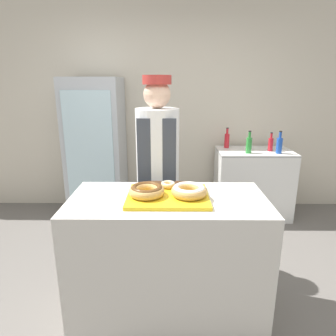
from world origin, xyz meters
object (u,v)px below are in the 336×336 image
at_px(donut_light_glaze, 189,190).
at_px(baker_person, 158,171).
at_px(bottle_blue, 279,145).
at_px(bottle_green, 249,144).
at_px(bottle_red_b, 271,144).
at_px(brownie_back_left, 155,185).
at_px(brownie_back_right, 181,185).
at_px(donut_mini_center, 168,184).
at_px(chest_freezer, 252,183).
at_px(bottle_red, 227,140).
at_px(donut_chocolate_glaze, 147,190).
at_px(serving_tray, 168,196).
at_px(beverage_fridge, 96,150).

distance_m(donut_light_glaze, baker_person, 0.72).
bearing_deg(bottle_blue, bottle_green, 177.60).
distance_m(bottle_red_b, bottle_blue, 0.14).
height_order(brownie_back_left, bottle_green, bottle_green).
height_order(brownie_back_right, bottle_blue, bottle_blue).
bearing_deg(bottle_green, donut_mini_center, -122.73).
height_order(chest_freezer, bottle_blue, bottle_blue).
bearing_deg(baker_person, chest_freezer, 43.60).
xyz_separation_m(brownie_back_left, baker_person, (0.00, 0.51, -0.05)).
xyz_separation_m(donut_mini_center, bottle_red, (0.74, 1.77, -0.02)).
bearing_deg(donut_light_glaze, brownie_back_right, 104.63).
xyz_separation_m(donut_chocolate_glaze, brownie_back_left, (0.04, 0.17, -0.02)).
relative_size(donut_mini_center, chest_freezer, 0.12).
height_order(serving_tray, bottle_red_b, bottle_red_b).
relative_size(brownie_back_left, bottle_blue, 0.35).
distance_m(beverage_fridge, chest_freezer, 2.01).
xyz_separation_m(baker_person, beverage_fridge, (-0.81, 1.10, -0.05)).
xyz_separation_m(donut_chocolate_glaze, donut_light_glaze, (0.28, 0.00, 0.00)).
height_order(beverage_fridge, bottle_red, beverage_fridge).
xyz_separation_m(donut_mini_center, bottle_green, (0.94, 1.47, -0.01)).
xyz_separation_m(brownie_back_right, beverage_fridge, (-1.00, 1.61, -0.10)).
relative_size(donut_light_glaze, bottle_red_b, 1.03).
xyz_separation_m(brownie_back_right, bottle_red, (0.64, 1.77, -0.01)).
bearing_deg(baker_person, brownie_back_right, -69.50).
height_order(bottle_red_b, bottle_blue, bottle_blue).
relative_size(donut_light_glaze, bottle_red, 0.92).
relative_size(baker_person, bottle_red_b, 7.52).
relative_size(brownie_back_left, beverage_fridge, 0.05).
xyz_separation_m(donut_chocolate_glaze, donut_mini_center, (0.14, 0.17, -0.02)).
distance_m(serving_tray, brownie_back_left, 0.18).
relative_size(brownie_back_left, brownie_back_right, 1.00).
distance_m(brownie_back_left, bottle_red_b, 2.07).
height_order(brownie_back_right, bottle_green, bottle_green).
distance_m(donut_light_glaze, brownie_back_right, 0.17).
xyz_separation_m(beverage_fridge, bottle_green, (1.84, -0.14, 0.10)).
xyz_separation_m(donut_mini_center, brownie_back_right, (0.10, 0.00, -0.00)).
distance_m(donut_chocolate_glaze, bottle_green, 1.96).
bearing_deg(beverage_fridge, bottle_red, 5.72).
bearing_deg(beverage_fridge, bottle_blue, -3.96).
bearing_deg(donut_light_glaze, chest_freezer, 62.53).
relative_size(serving_tray, bottle_blue, 2.01).
bearing_deg(baker_person, bottle_green, 42.71).
relative_size(brownie_back_right, bottle_red, 0.36).
bearing_deg(bottle_red, donut_mini_center, -112.63).
bearing_deg(brownie_back_right, donut_chocolate_glaze, -144.78).
bearing_deg(bottle_red_b, brownie_back_right, -125.83).
bearing_deg(bottle_blue, donut_light_glaze, -125.57).
height_order(serving_tray, bottle_blue, bottle_blue).
distance_m(baker_person, chest_freezer, 1.67).
bearing_deg(chest_freezer, baker_person, -136.40).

